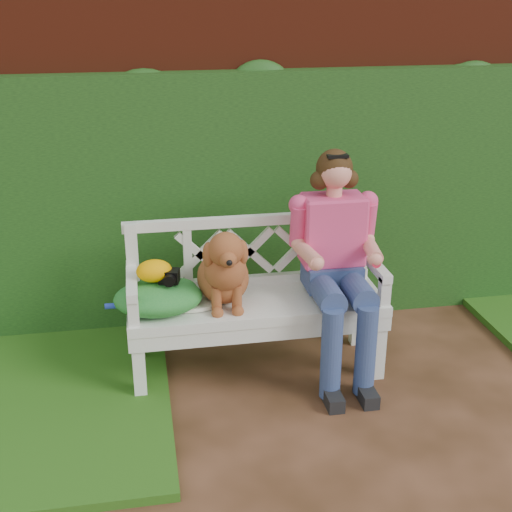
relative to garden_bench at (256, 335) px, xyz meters
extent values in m
plane|color=black|center=(0.56, -0.97, -0.24)|extent=(60.00, 60.00, 0.00)
cube|color=#621F0E|center=(0.56, 0.93, 0.86)|extent=(10.00, 0.30, 2.20)
cube|color=#295E1B|center=(0.56, 0.71, 0.61)|extent=(10.00, 0.18, 1.70)
cube|color=black|center=(-0.50, -0.05, 0.45)|extent=(0.13, 0.11, 0.07)
ellipsoid|color=#F49F00|center=(-0.58, -0.03, 0.47)|extent=(0.22, 0.17, 0.13)
camera|label=1|loc=(-0.64, -3.57, 1.98)|focal=48.00mm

